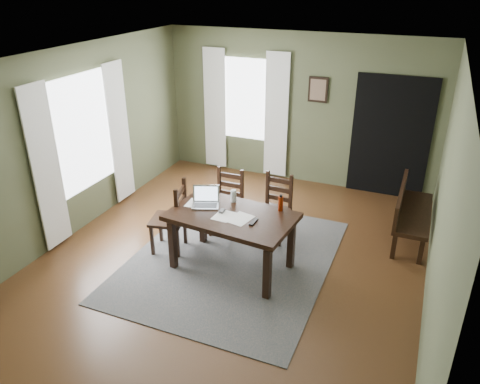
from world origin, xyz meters
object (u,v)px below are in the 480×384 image
at_px(water_bottle, 281,203).
at_px(bench, 409,209).
at_px(laptop, 206,200).
at_px(dining_table, 232,221).
at_px(chair_end, 172,218).
at_px(chair_back_left, 227,203).
at_px(chair_back_right, 275,208).

bearing_deg(water_bottle, bench, 41.19).
bearing_deg(laptop, bench, 10.68).
relative_size(bench, water_bottle, 6.42).
xyz_separation_m(bench, laptop, (-2.50, -1.55, 0.38)).
bearing_deg(dining_table, bench, 44.62).
height_order(chair_end, chair_back_left, chair_end).
bearing_deg(water_bottle, chair_back_left, 153.05).
distance_m(laptop, water_bottle, 0.99).
xyz_separation_m(dining_table, chair_back_left, (-0.45, 0.84, -0.22)).
height_order(bench, laptop, laptop).
distance_m(chair_back_right, water_bottle, 0.81).
bearing_deg(dining_table, laptop, 168.70).
bearing_deg(chair_back_left, dining_table, -62.09).
xyz_separation_m(dining_table, chair_end, (-0.95, 0.08, -0.20)).
bearing_deg(bench, dining_table, 129.05).
distance_m(chair_back_left, laptop, 0.81).
xyz_separation_m(chair_end, chair_back_right, (1.21, 0.89, -0.03)).
bearing_deg(chair_end, water_bottle, 87.05).
distance_m(dining_table, laptop, 0.48).
bearing_deg(chair_back_left, water_bottle, -27.03).
bearing_deg(laptop, chair_end, 164.03).
xyz_separation_m(chair_back_right, laptop, (-0.69, -0.84, 0.39)).
height_order(chair_back_right, water_bottle, water_bottle).
relative_size(chair_back_left, bench, 0.68).
relative_size(laptop, water_bottle, 1.89).
bearing_deg(chair_end, dining_table, 72.22).
distance_m(chair_end, laptop, 0.63).
bearing_deg(bench, laptop, 121.79).
bearing_deg(water_bottle, chair_back_right, 113.67).
xyz_separation_m(chair_back_left, laptop, (0.02, -0.71, 0.38)).
xyz_separation_m(dining_table, water_bottle, (0.54, 0.34, 0.20)).
height_order(chair_end, water_bottle, chair_end).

